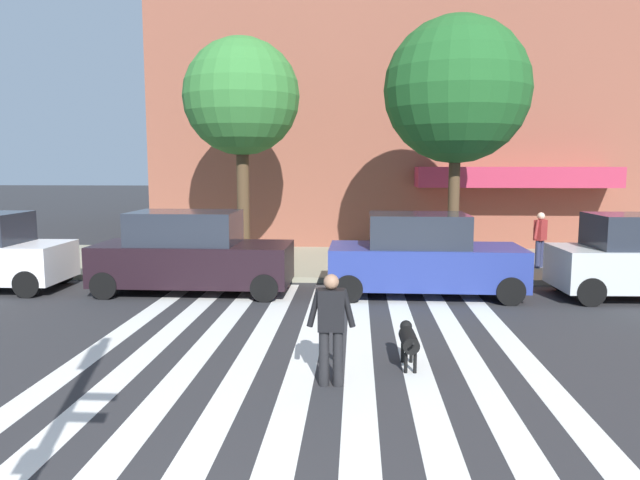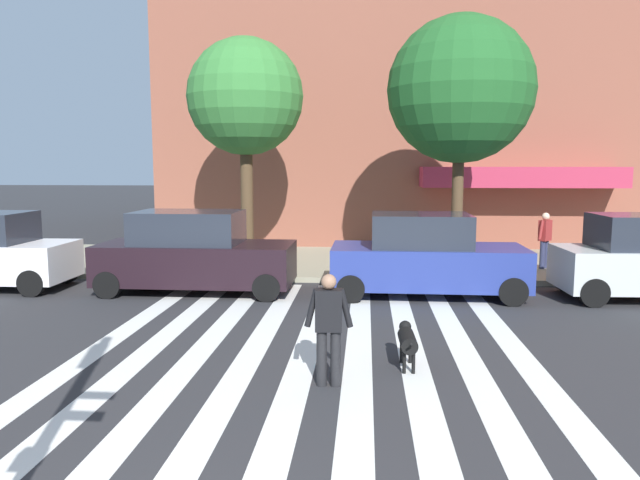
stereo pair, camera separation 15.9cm
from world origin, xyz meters
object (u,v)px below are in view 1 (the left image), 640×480
Objects in this scene: parked_car_behind_first at (192,254)px; street_tree_nearest at (242,98)px; street_tree_middle at (457,91)px; parked_car_third_in_line at (423,257)px; dog_on_leash at (408,339)px; pedestrian_bystander at (540,237)px; pedestrian_dog_walker at (331,323)px.

parked_car_behind_first is 5.38m from street_tree_nearest.
parked_car_third_in_line is at bearing -115.49° from street_tree_middle.
dog_on_leash is at bearing -103.87° from street_tree_middle.
dog_on_leash is at bearing -118.07° from pedestrian_bystander.
street_tree_nearest reaches higher than pedestrian_dog_walker.
street_tree_middle is 4.26× the size of pedestrian_bystander.
pedestrian_bystander is (3.77, 3.31, 0.13)m from parked_car_third_in_line.
dog_on_leash is 0.67× the size of pedestrian_bystander.
parked_car_third_in_line is 5.02m from pedestrian_bystander.
street_tree_nearest is at bearing 179.83° from pedestrian_bystander.
parked_car_behind_first is 10.05m from pedestrian_bystander.
pedestrian_bystander is at bearing 22.42° from street_tree_middle.
parked_car_third_in_line is 2.83× the size of pedestrian_dog_walker.
pedestrian_bystander is (5.74, 9.44, 0.15)m from pedestrian_dog_walker.
street_tree_middle reaches higher than street_tree_nearest.
street_tree_middle is 6.33× the size of dog_on_leash.
dog_on_leash is at bearing -63.64° from street_tree_nearest.
parked_car_third_in_line is 0.69× the size of street_tree_nearest.
pedestrian_dog_walker is at bearing -107.88° from parked_car_third_in_line.
dog_on_leash is (-0.79, -5.24, -0.50)m from parked_car_third_in_line.
parked_car_third_in_line reaches higher than dog_on_leash.
street_tree_nearest is 6.19m from street_tree_middle.
street_tree_nearest is 4.11× the size of pedestrian_dog_walker.
dog_on_leash is at bearing -98.60° from parked_car_third_in_line.
pedestrian_dog_walker is (3.74, -6.13, -0.04)m from parked_car_behind_first.
parked_car_third_in_line is at bearing -33.50° from street_tree_nearest.
street_tree_nearest is 10.80m from pedestrian_dog_walker.
parked_car_behind_first is 0.71× the size of street_tree_nearest.
parked_car_third_in_line is 4.85m from street_tree_middle.
street_tree_middle reaches higher than parked_car_third_in_line.
pedestrian_bystander is (9.49, 3.31, 0.11)m from parked_car_behind_first.
parked_car_behind_first reaches higher than parked_car_third_in_line.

